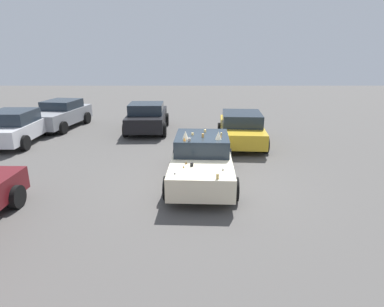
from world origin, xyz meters
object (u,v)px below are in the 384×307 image
Objects in this scene: art_car_decorated at (202,159)px; parked_sedan_behind_left at (147,117)px; parked_sedan_behind_right at (60,114)px; parked_sedan_near_right at (241,128)px; parked_sedan_far_left at (16,127)px.

parked_sedan_behind_left is at bearing -156.44° from art_car_decorated.
parked_sedan_behind_right is at bearing 78.88° from parked_sedan_behind_left.
parked_sedan_near_right is 1.06× the size of parked_sedan_far_left.
art_car_decorated is 7.16m from parked_sedan_behind_left.
parked_sedan_near_right is at bearing 79.84° from parked_sedan_behind_right.
art_car_decorated is 1.11× the size of parked_sedan_behind_left.
parked_sedan_behind_left is at bearing -67.99° from parked_sedan_far_left.
parked_sedan_behind_left is (2.23, -5.49, -0.01)m from parked_sedan_far_left.
art_car_decorated is 1.10× the size of parked_sedan_far_left.
parked_sedan_far_left reaches higher than parked_sedan_behind_right.
art_car_decorated is 1.05× the size of parked_sedan_behind_right.
parked_sedan_behind_right is (3.16, 9.14, 0.02)m from parked_sedan_near_right.
parked_sedan_behind_left reaches higher than parked_sedan_near_right.
art_car_decorated reaches higher than parked_sedan_far_left.
parked_sedan_behind_right is at bearing -14.37° from parked_sedan_far_left.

